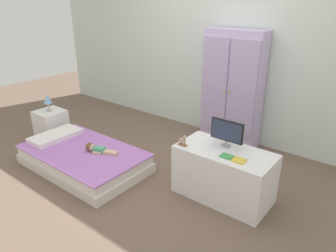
{
  "coord_description": "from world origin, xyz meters",
  "views": [
    {
      "loc": [
        2.05,
        -2.21,
        1.86
      ],
      "look_at": [
        0.06,
        0.31,
        0.52
      ],
      "focal_mm": 33.81,
      "sensor_mm": 36.0,
      "label": 1
    }
  ],
  "objects_px": {
    "nightstand": "(51,125)",
    "tv_stand": "(224,174)",
    "tv_monitor": "(227,132)",
    "table_lamp": "(47,100)",
    "book_green": "(227,156)",
    "wardrobe": "(232,89)",
    "bed": "(84,159)",
    "book_yellow": "(239,160)",
    "doll": "(96,149)",
    "rocking_horse_toy": "(183,141)"
  },
  "relations": [
    {
      "from": "nightstand",
      "to": "table_lamp",
      "type": "xyz_separation_m",
      "value": [
        0.0,
        0.0,
        0.36
      ]
    },
    {
      "from": "table_lamp",
      "to": "tv_stand",
      "type": "relative_size",
      "value": 0.25
    },
    {
      "from": "rocking_horse_toy",
      "to": "bed",
      "type": "bearing_deg",
      "value": -164.55
    },
    {
      "from": "bed",
      "to": "book_green",
      "type": "relative_size",
      "value": 12.92
    },
    {
      "from": "nightstand",
      "to": "wardrobe",
      "type": "distance_m",
      "value": 2.5
    },
    {
      "from": "rocking_horse_toy",
      "to": "book_green",
      "type": "distance_m",
      "value": 0.45
    },
    {
      "from": "doll",
      "to": "table_lamp",
      "type": "height_order",
      "value": "table_lamp"
    },
    {
      "from": "doll",
      "to": "rocking_horse_toy",
      "type": "xyz_separation_m",
      "value": [
        1.02,
        0.26,
        0.3
      ]
    },
    {
      "from": "rocking_horse_toy",
      "to": "book_green",
      "type": "relative_size",
      "value": 1.01
    },
    {
      "from": "wardrobe",
      "to": "table_lamp",
      "type": "bearing_deg",
      "value": -143.86
    },
    {
      "from": "doll",
      "to": "wardrobe",
      "type": "distance_m",
      "value": 1.87
    },
    {
      "from": "nightstand",
      "to": "bed",
      "type": "bearing_deg",
      "value": -13.28
    },
    {
      "from": "doll",
      "to": "nightstand",
      "type": "relative_size",
      "value": 0.94
    },
    {
      "from": "doll",
      "to": "tv_stand",
      "type": "bearing_deg",
      "value": 16.89
    },
    {
      "from": "nightstand",
      "to": "tv_monitor",
      "type": "bearing_deg",
      "value": 7.5
    },
    {
      "from": "book_green",
      "to": "rocking_horse_toy",
      "type": "bearing_deg",
      "value": -172.98
    },
    {
      "from": "bed",
      "to": "book_yellow",
      "type": "xyz_separation_m",
      "value": [
        1.74,
        0.38,
        0.41
      ]
    },
    {
      "from": "doll",
      "to": "wardrobe",
      "type": "height_order",
      "value": "wardrobe"
    },
    {
      "from": "bed",
      "to": "book_yellow",
      "type": "bearing_deg",
      "value": 12.26
    },
    {
      "from": "bed",
      "to": "book_yellow",
      "type": "relative_size",
      "value": 13.06
    },
    {
      "from": "tv_monitor",
      "to": "book_green",
      "type": "height_order",
      "value": "tv_monitor"
    },
    {
      "from": "wardrobe",
      "to": "rocking_horse_toy",
      "type": "xyz_separation_m",
      "value": [
        0.2,
        -1.35,
        -0.18
      ]
    },
    {
      "from": "tv_stand",
      "to": "wardrobe",
      "type": "bearing_deg",
      "value": 115.76
    },
    {
      "from": "book_green",
      "to": "wardrobe",
      "type": "bearing_deg",
      "value": 116.38
    },
    {
      "from": "nightstand",
      "to": "tv_stand",
      "type": "bearing_deg",
      "value": 5.58
    },
    {
      "from": "bed",
      "to": "table_lamp",
      "type": "distance_m",
      "value": 1.12
    },
    {
      "from": "doll",
      "to": "tv_stand",
      "type": "xyz_separation_m",
      "value": [
        1.39,
        0.42,
        -0.01
      ]
    },
    {
      "from": "nightstand",
      "to": "tv_monitor",
      "type": "distance_m",
      "value": 2.57
    },
    {
      "from": "nightstand",
      "to": "tv_stand",
      "type": "height_order",
      "value": "tv_stand"
    },
    {
      "from": "nightstand",
      "to": "book_green",
      "type": "relative_size",
      "value": 3.63
    },
    {
      "from": "book_green",
      "to": "doll",
      "type": "bearing_deg",
      "value": -167.81
    },
    {
      "from": "doll",
      "to": "book_green",
      "type": "xyz_separation_m",
      "value": [
        1.46,
        0.32,
        0.25
      ]
    },
    {
      "from": "table_lamp",
      "to": "tv_stand",
      "type": "xyz_separation_m",
      "value": [
        2.55,
        0.25,
        -0.31
      ]
    },
    {
      "from": "table_lamp",
      "to": "wardrobe",
      "type": "bearing_deg",
      "value": 36.14
    },
    {
      "from": "tv_stand",
      "to": "book_green",
      "type": "bearing_deg",
      "value": -57.18
    },
    {
      "from": "table_lamp",
      "to": "doll",
      "type": "bearing_deg",
      "value": -8.58
    },
    {
      "from": "tv_stand",
      "to": "tv_monitor",
      "type": "relative_size",
      "value": 2.77
    },
    {
      "from": "wardrobe",
      "to": "book_green",
      "type": "xyz_separation_m",
      "value": [
        0.64,
        -1.3,
        -0.23
      ]
    },
    {
      "from": "tv_monitor",
      "to": "book_green",
      "type": "relative_size",
      "value": 2.97
    },
    {
      "from": "nightstand",
      "to": "tv_monitor",
      "type": "xyz_separation_m",
      "value": [
        2.5,
        0.33,
        0.46
      ]
    },
    {
      "from": "tv_stand",
      "to": "book_green",
      "type": "relative_size",
      "value": 8.22
    },
    {
      "from": "bed",
      "to": "tv_monitor",
      "type": "distance_m",
      "value": 1.7
    },
    {
      "from": "book_green",
      "to": "nightstand",
      "type": "bearing_deg",
      "value": -176.9
    },
    {
      "from": "table_lamp",
      "to": "book_green",
      "type": "bearing_deg",
      "value": 3.1
    },
    {
      "from": "table_lamp",
      "to": "book_yellow",
      "type": "relative_size",
      "value": 2.09
    },
    {
      "from": "table_lamp",
      "to": "wardrobe",
      "type": "height_order",
      "value": "wardrobe"
    },
    {
      "from": "wardrobe",
      "to": "book_green",
      "type": "height_order",
      "value": "wardrobe"
    },
    {
      "from": "tv_stand",
      "to": "book_green",
      "type": "height_order",
      "value": "book_green"
    },
    {
      "from": "bed",
      "to": "tv_monitor",
      "type": "bearing_deg",
      "value": 20.63
    },
    {
      "from": "nightstand",
      "to": "wardrobe",
      "type": "height_order",
      "value": "wardrobe"
    }
  ]
}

